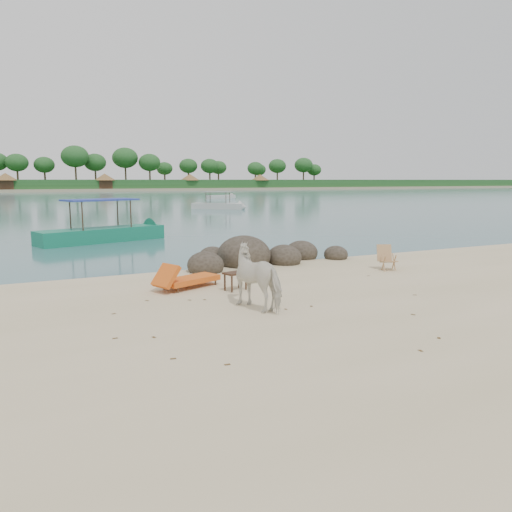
{
  "coord_description": "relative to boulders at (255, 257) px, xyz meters",
  "views": [
    {
      "loc": [
        -5.81,
        -9.7,
        2.98
      ],
      "look_at": [
        -0.14,
        2.0,
        1.0
      ],
      "focal_mm": 35.0,
      "sensor_mm": 36.0,
      "label": 1
    }
  ],
  "objects": [
    {
      "name": "cow",
      "position": [
        -2.6,
        -5.64,
        0.48
      ],
      "size": [
        1.26,
        1.9,
        1.48
      ],
      "primitive_type": "imported",
      "rotation": [
        0.0,
        0.0,
        3.43
      ],
      "color": "silver",
      "rests_on": "ground"
    },
    {
      "name": "deck_chair",
      "position": [
        3.4,
        -3.12,
        0.16
      ],
      "size": [
        0.72,
        0.75,
        0.83
      ],
      "primitive_type": null,
      "rotation": [
        0.0,
        0.0,
        -0.42
      ],
      "color": "tan",
      "rests_on": "ground"
    },
    {
      "name": "boulders",
      "position": [
        0.0,
        0.0,
        0.0
      ],
      "size": [
        6.44,
        2.94,
        1.4
      ],
      "rotation": [
        0.0,
        0.0,
        0.12
      ],
      "color": "#302920",
      "rests_on": "ground"
    },
    {
      "name": "lounge_chair",
      "position": [
        -3.37,
        -2.82,
        0.06
      ],
      "size": [
        2.22,
        1.47,
        0.63
      ],
      "primitive_type": null,
      "rotation": [
        0.0,
        0.0,
        0.39
      ],
      "color": "orange",
      "rests_on": "ground"
    },
    {
      "name": "far_scenery",
      "position": [
        -1.81,
        130.56,
        2.88
      ],
      "size": [
        420.0,
        18.0,
        9.5
      ],
      "color": "#1E4C1E",
      "rests_on": "ground"
    },
    {
      "name": "side_table",
      "position": [
        -2.4,
        -3.71,
        -0.01
      ],
      "size": [
        0.7,
        0.56,
        0.5
      ],
      "primitive_type": null,
      "rotation": [
        0.0,
        0.0,
        0.29
      ],
      "color": "black",
      "rests_on": "ground"
    },
    {
      "name": "dead_leaves",
      "position": [
        -2.83,
        -6.17,
        -0.25
      ],
      "size": [
        8.35,
        6.9,
        0.0
      ],
      "color": "brown",
      "rests_on": "ground"
    },
    {
      "name": "boat_far",
      "position": [
        23.02,
        60.63,
        0.08
      ],
      "size": [
        5.98,
        3.12,
        0.68
      ],
      "primitive_type": null,
      "rotation": [
        0.0,
        0.0,
        0.32
      ],
      "color": "beige",
      "rests_on": "water"
    },
    {
      "name": "boat_mid",
      "position": [
        11.73,
        33.41,
        1.25
      ],
      "size": [
        5.54,
        5.19,
        3.02
      ],
      "primitive_type": null,
      "rotation": [
        0.0,
        0.0,
        -0.73
      ],
      "color": "#B4B5B0",
      "rests_on": "water"
    },
    {
      "name": "water",
      "position": [
        -1.84,
        83.86,
        -0.26
      ],
      "size": [
        400.0,
        400.0,
        0.0
      ],
      "primitive_type": "plane",
      "color": "#345F69",
      "rests_on": "ground"
    },
    {
      "name": "boat_near",
      "position": [
        -3.82,
        9.6,
        1.45
      ],
      "size": [
        7.18,
        3.63,
        3.41
      ],
      "primitive_type": null,
      "rotation": [
        0.0,
        0.0,
        0.31
      ],
      "color": "#137355",
      "rests_on": "water"
    },
    {
      "name": "far_shore",
      "position": [
        -1.84,
        163.86,
        -0.26
      ],
      "size": [
        420.0,
        90.0,
        1.4
      ],
      "primitive_type": "cube",
      "color": "tan",
      "rests_on": "ground"
    }
  ]
}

